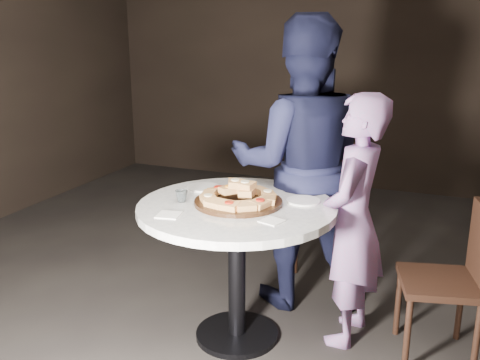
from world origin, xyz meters
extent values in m
plane|color=black|center=(0.00, 0.00, 0.00)|extent=(7.00, 7.00, 0.00)
cylinder|color=black|center=(-0.01, -0.04, 0.02)|extent=(0.59, 0.59, 0.03)
cylinder|color=black|center=(-0.01, -0.04, 0.43)|extent=(0.12, 0.12, 0.79)
cylinder|color=silver|center=(-0.01, -0.04, 0.83)|extent=(1.35, 1.35, 0.05)
cylinder|color=black|center=(0.00, -0.03, 0.86)|extent=(0.64, 0.64, 0.02)
cube|color=tan|center=(0.16, -0.10, 0.89)|extent=(0.11, 0.13, 0.05)
cylinder|color=#AF1B0E|center=(0.16, -0.10, 0.92)|extent=(0.06, 0.06, 0.01)
cube|color=tan|center=(0.17, -0.01, 0.89)|extent=(0.11, 0.13, 0.05)
cube|color=tan|center=(0.14, 0.07, 0.89)|extent=(0.13, 0.13, 0.05)
cylinder|color=beige|center=(0.14, 0.07, 0.92)|extent=(0.07, 0.07, 0.01)
cube|color=tan|center=(0.07, 0.13, 0.89)|extent=(0.13, 0.13, 0.05)
cube|color=tan|center=(-0.02, 0.14, 0.89)|extent=(0.11, 0.08, 0.05)
cylinder|color=#AF1B0E|center=(-0.02, 0.14, 0.92)|extent=(0.05, 0.05, 0.01)
cube|color=tan|center=(-0.10, 0.11, 0.89)|extent=(0.13, 0.13, 0.05)
cube|color=tan|center=(-0.16, 0.04, 0.89)|extent=(0.13, 0.13, 0.05)
cylinder|color=#AF1B0E|center=(-0.16, 0.04, 0.92)|extent=(0.07, 0.07, 0.01)
cube|color=tan|center=(-0.17, -0.05, 0.89)|extent=(0.10, 0.12, 0.05)
cube|color=tan|center=(-0.14, -0.13, 0.89)|extent=(0.13, 0.13, 0.05)
cylinder|color=beige|center=(-0.14, -0.13, 0.92)|extent=(0.07, 0.07, 0.01)
cube|color=tan|center=(-0.07, -0.19, 0.89)|extent=(0.12, 0.11, 0.05)
cube|color=tan|center=(0.02, -0.20, 0.89)|extent=(0.11, 0.09, 0.05)
cylinder|color=#AF1B0E|center=(0.02, -0.20, 0.92)|extent=(0.05, 0.05, 0.01)
cube|color=tan|center=(0.10, -0.17, 0.89)|extent=(0.13, 0.13, 0.05)
cube|color=tan|center=(0.06, -0.03, 0.93)|extent=(0.09, 0.11, 0.04)
cylinder|color=#2D6B1E|center=(0.06, -0.03, 0.95)|extent=(0.05, 0.05, 0.01)
cube|color=tan|center=(0.00, 0.03, 0.93)|extent=(0.12, 0.13, 0.04)
cylinder|color=beige|center=(0.00, 0.03, 0.95)|extent=(0.07, 0.07, 0.01)
cube|color=tan|center=(-0.06, -0.03, 0.93)|extent=(0.13, 0.13, 0.04)
cylinder|color=orange|center=(-0.06, -0.03, 0.95)|extent=(0.07, 0.07, 0.01)
cube|color=tan|center=(-0.03, -0.01, 0.96)|extent=(0.12, 0.13, 0.04)
cylinder|color=beige|center=(-0.03, -0.01, 0.99)|extent=(0.06, 0.06, 0.01)
cube|color=tan|center=(0.04, -0.02, 0.96)|extent=(0.12, 0.10, 0.04)
cylinder|color=beige|center=(0.04, -0.02, 0.99)|extent=(0.06, 0.06, 0.01)
cylinder|color=white|center=(-0.32, 0.17, 0.86)|extent=(0.21, 0.21, 0.01)
cylinder|color=white|center=(0.33, 0.15, 0.86)|extent=(0.25, 0.25, 0.01)
imported|color=silver|center=(-0.32, -0.12, 0.89)|extent=(0.08, 0.08, 0.07)
cube|color=white|center=(-0.27, -0.35, 0.86)|extent=(0.14, 0.14, 0.01)
cube|color=white|center=(0.27, -0.24, 0.86)|extent=(0.14, 0.14, 0.01)
cube|color=black|center=(0.19, 1.22, 0.51)|extent=(0.62, 0.62, 0.05)
cube|color=black|center=(0.27, 1.00, 0.77)|extent=(0.47, 0.21, 0.51)
cylinder|color=black|center=(0.31, 1.49, 0.26)|extent=(0.05, 0.05, 0.51)
cylinder|color=black|center=(-0.08, 1.34, 0.26)|extent=(0.05, 0.05, 0.51)
cylinder|color=black|center=(0.45, 1.11, 0.26)|extent=(0.05, 0.05, 0.51)
cylinder|color=black|center=(0.07, 0.96, 0.26)|extent=(0.05, 0.05, 0.51)
cube|color=black|center=(1.11, 0.22, 0.45)|extent=(0.51, 0.51, 0.04)
cylinder|color=black|center=(0.89, 0.36, 0.22)|extent=(0.04, 0.04, 0.45)
cylinder|color=black|center=(0.98, 0.01, 0.22)|extent=(0.04, 0.04, 0.45)
cylinder|color=black|center=(1.24, 0.44, 0.22)|extent=(0.04, 0.04, 0.45)
cylinder|color=black|center=(1.33, 0.09, 0.22)|extent=(0.04, 0.04, 0.45)
imported|color=black|center=(0.19, 0.59, 0.96)|extent=(1.11, 0.97, 1.91)
imported|color=#836299|center=(0.61, 0.22, 0.74)|extent=(0.40, 0.57, 1.49)
camera|label=1|loc=(1.09, -2.71, 1.81)|focal=40.00mm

